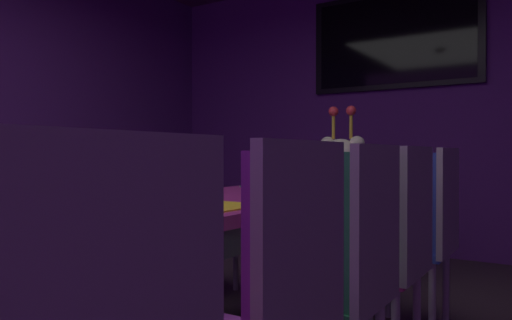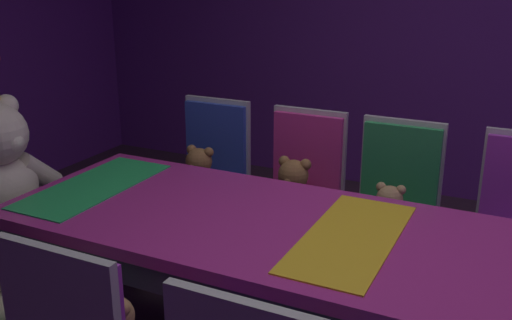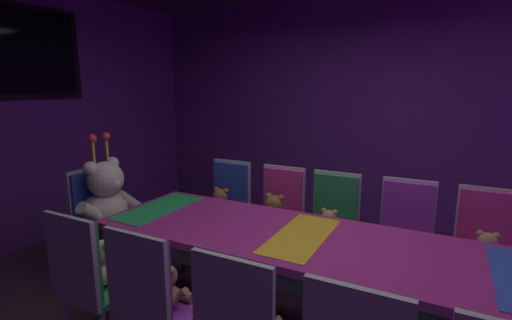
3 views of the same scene
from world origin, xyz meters
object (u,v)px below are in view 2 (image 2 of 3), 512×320
banquet_table (350,258)px  king_teddy_bear (2,169)px  chair_right_3 (303,183)px  teddy_right_4 (199,177)px  teddy_left_4 (3,292)px  chair_right_2 (396,198)px  teddy_right_2 (388,214)px  chair_right_4 (212,167)px  teddy_right_3 (292,192)px

banquet_table → king_teddy_bear: 1.81m
chair_right_3 → teddy_right_4: (-0.13, 0.57, -0.01)m
teddy_left_4 → teddy_right_4: size_ratio=1.02×
banquet_table → chair_right_3: bearing=32.1°
chair_right_2 → teddy_right_4: size_ratio=3.13×
teddy_right_2 → chair_right_3: 0.52m
chair_right_3 → chair_right_4: 0.57m
chair_right_4 → teddy_right_4: size_ratio=3.13×
king_teddy_bear → chair_right_3: bearing=32.4°
chair_right_4 → chair_right_2: bearing=89.3°
banquet_table → king_teddy_bear: king_teddy_bear is taller
teddy_right_2 → chair_right_4: size_ratio=0.28×
chair_right_4 → teddy_right_4: 0.15m
teddy_right_3 → chair_right_2: bearing=106.0°
king_teddy_bear → teddy_right_3: bearing=27.6°
teddy_right_2 → chair_right_4: (0.15, 1.07, 0.03)m
chair_right_2 → teddy_right_3: bearing=-74.0°
banquet_table → chair_right_4: size_ratio=2.91×
chair_right_4 → king_teddy_bear: king_teddy_bear is taller
chair_right_2 → teddy_right_4: (-0.13, 1.07, -0.01)m
teddy_right_3 → chair_right_4: 0.59m
teddy_left_4 → king_teddy_bear: 1.01m
teddy_right_2 → teddy_right_4: bearing=-90.5°
teddy_right_2 → teddy_right_3: bearing=-89.9°
teddy_left_4 → teddy_right_2: 1.71m
teddy_left_4 → chair_right_2: (1.49, -1.05, 0.01)m
teddy_right_2 → king_teddy_bear: 1.92m
teddy_right_3 → chair_right_4: chair_right_4 is taller
banquet_table → teddy_right_3: (0.68, 0.51, -0.06)m
teddy_left_4 → teddy_right_4: (1.36, 0.01, -0.00)m
teddy_left_4 → chair_right_4: chair_right_4 is taller
banquet_table → chair_right_3: size_ratio=2.91×
teddy_left_4 → teddy_right_3: 1.46m
teddy_left_4 → teddy_right_3: (1.35, -0.56, 0.00)m
king_teddy_bear → teddy_left_4: bearing=-42.3°
teddy_left_4 → king_teddy_bear: bearing=47.7°
chair_right_3 → teddy_right_4: bearing=-76.7°
teddy_right_4 → teddy_right_2: bearing=89.5°
chair_right_3 → king_teddy_bear: king_teddy_bear is taller
chair_right_3 → chair_right_4: same height
teddy_left_4 → king_teddy_bear: size_ratio=0.38×
chair_right_2 → teddy_left_4: bearing=-35.2°
banquet_table → teddy_left_4: 1.27m
banquet_table → teddy_right_4: 1.28m
banquet_table → chair_right_4: (0.83, 1.08, -0.06)m
teddy_right_4 → king_teddy_bear: size_ratio=0.37×
teddy_right_4 → chair_right_2: bearing=97.0°
chair_right_3 → teddy_right_2: bearing=73.7°
teddy_left_4 → chair_right_2: size_ratio=0.33×
chair_right_2 → king_teddy_bear: size_ratio=1.16×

